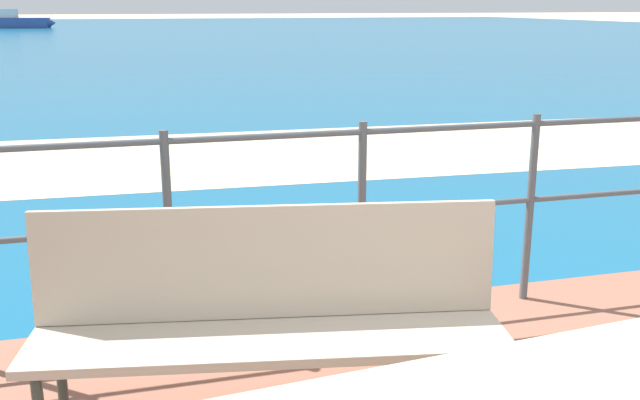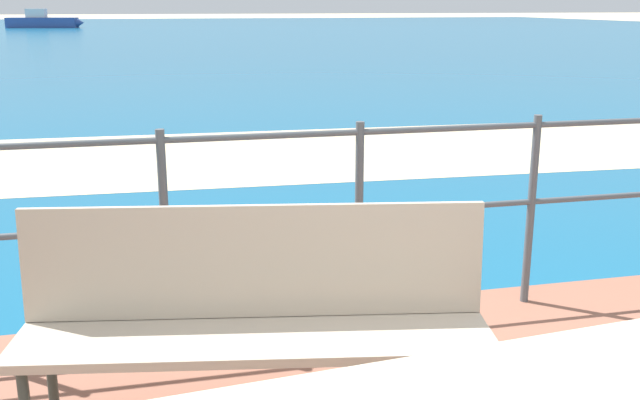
# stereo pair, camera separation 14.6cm
# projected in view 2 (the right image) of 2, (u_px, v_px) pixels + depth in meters

# --- Properties ---
(sea_water) EXTENTS (90.00, 90.00, 0.01)m
(sea_water) POSITION_uv_depth(u_px,v_px,m) (162.00, 36.00, 39.28)
(sea_water) COLOR #145B84
(sea_water) RESTS_ON ground
(beach_strip) EXTENTS (54.07, 4.98, 0.01)m
(beach_strip) POSITION_uv_depth(u_px,v_px,m) (242.00, 155.00, 8.40)
(beach_strip) COLOR beige
(beach_strip) RESTS_ON ground
(park_bench) EXTENTS (1.82, 0.72, 0.89)m
(park_bench) POSITION_uv_depth(u_px,v_px,m) (255.00, 304.00, 2.78)
(park_bench) COLOR tan
(park_bench) RESTS_ON patio_paving
(railing_fence) EXTENTS (5.94, 0.04, 1.06)m
(railing_fence) POSITION_uv_depth(u_px,v_px,m) (359.00, 201.00, 3.77)
(railing_fence) COLOR #4C5156
(railing_fence) RESTS_ON patio_paving
(boat_mid) EXTENTS (5.34, 1.97, 1.30)m
(boat_mid) POSITION_uv_depth(u_px,v_px,m) (43.00, 21.00, 51.08)
(boat_mid) COLOR #2D478C
(boat_mid) RESTS_ON sea_water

